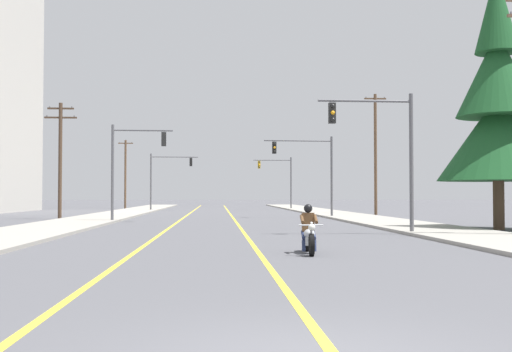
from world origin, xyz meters
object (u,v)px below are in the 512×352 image
at_px(traffic_signal_mid_right, 312,163).
at_px(utility_pole_left_near, 60,156).
at_px(motorcycle_with_rider, 309,234).
at_px(utility_pole_left_far, 125,173).
at_px(traffic_signal_near_left, 130,159).
at_px(traffic_signal_mid_left, 165,173).
at_px(conifer_tree_right_verge_near, 498,109).
at_px(traffic_signal_far_right, 280,175).
at_px(traffic_signal_near_right, 385,142).
at_px(utility_pole_right_far, 375,152).

bearing_deg(traffic_signal_mid_right, utility_pole_left_near, -173.52).
xyz_separation_m(motorcycle_with_rider, utility_pole_left_far, (-14.12, 60.67, 3.90)).
relative_size(motorcycle_with_rider, traffic_signal_near_left, 0.35).
distance_m(traffic_signal_mid_left, utility_pole_left_near, 23.73).
bearing_deg(conifer_tree_right_verge_near, traffic_signal_mid_right, 111.56).
xyz_separation_m(traffic_signal_far_right, utility_pole_left_near, (-18.68, -28.71, 0.40)).
bearing_deg(utility_pole_left_near, traffic_signal_near_right, -44.51).
distance_m(motorcycle_with_rider, traffic_signal_mid_left, 50.50).
xyz_separation_m(motorcycle_with_rider, traffic_signal_near_right, (4.64, 8.46, 3.47)).
xyz_separation_m(traffic_signal_near_right, utility_pole_left_near, (-18.45, 18.14, 0.42)).
relative_size(traffic_signal_mid_right, utility_pole_right_far, 0.59).
relative_size(utility_pole_left_near, utility_pole_left_far, 0.96).
distance_m(traffic_signal_far_right, utility_pole_right_far, 21.61).
distance_m(traffic_signal_mid_right, conifer_tree_right_verge_near, 18.34).
distance_m(traffic_signal_mid_left, conifer_tree_right_verge_near, 42.76).
height_order(traffic_signal_near_right, utility_pole_left_far, utility_pole_left_far).
relative_size(traffic_signal_near_right, traffic_signal_mid_right, 1.00).
relative_size(motorcycle_with_rider, traffic_signal_mid_right, 0.35).
xyz_separation_m(traffic_signal_mid_left, traffic_signal_far_right, (13.19, 5.63, -0.04)).
bearing_deg(utility_pole_left_near, traffic_signal_far_right, 56.96).
distance_m(traffic_signal_near_left, traffic_signal_mid_right, 14.60).
bearing_deg(utility_pole_left_near, motorcycle_with_rider, -62.57).
bearing_deg(utility_pole_left_near, traffic_signal_mid_right, 6.48).
relative_size(traffic_signal_mid_right, conifer_tree_right_verge_near, 0.47).
bearing_deg(traffic_signal_near_right, utility_pole_left_far, 109.77).
height_order(motorcycle_with_rider, traffic_signal_mid_left, traffic_signal_mid_left).
height_order(traffic_signal_mid_left, utility_pole_right_far, utility_pole_right_far).
xyz_separation_m(traffic_signal_near_right, utility_pole_left_far, (-18.76, 52.21, 0.43)).
bearing_deg(traffic_signal_mid_left, traffic_signal_mid_right, -58.50).
xyz_separation_m(traffic_signal_mid_right, utility_pole_left_near, (-18.36, -2.08, 0.36)).
bearing_deg(utility_pole_right_far, traffic_signal_mid_left, 142.10).
distance_m(traffic_signal_far_right, conifer_tree_right_verge_near, 44.10).
bearing_deg(traffic_signal_mid_left, utility_pole_left_near, -103.37).
height_order(utility_pole_left_near, utility_pole_right_far, utility_pole_right_far).
height_order(traffic_signal_near_left, traffic_signal_mid_right, same).
bearing_deg(traffic_signal_mid_right, utility_pole_right_far, 42.65).
height_order(traffic_signal_mid_left, utility_pole_left_far, utility_pole_left_far).
relative_size(traffic_signal_near_right, utility_pole_right_far, 0.59).
bearing_deg(traffic_signal_mid_right, traffic_signal_near_right, -89.74).
xyz_separation_m(utility_pole_left_near, conifer_tree_right_verge_near, (25.06, -14.88, 1.53)).
xyz_separation_m(motorcycle_with_rider, traffic_signal_far_right, (4.87, 55.32, 3.49)).
xyz_separation_m(traffic_signal_mid_left, utility_pole_left_far, (-5.80, 10.98, 0.37)).
height_order(motorcycle_with_rider, traffic_signal_mid_right, traffic_signal_mid_right).
distance_m(traffic_signal_near_right, traffic_signal_mid_right, 20.22).
distance_m(motorcycle_with_rider, utility_pole_left_near, 30.22).
height_order(traffic_signal_mid_right, traffic_signal_mid_left, same).
height_order(motorcycle_with_rider, conifer_tree_right_verge_near, conifer_tree_right_verge_near).
relative_size(traffic_signal_mid_left, utility_pole_left_near, 0.75).
distance_m(traffic_signal_near_right, traffic_signal_far_right, 46.85).
bearing_deg(traffic_signal_near_left, traffic_signal_mid_left, 90.15).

